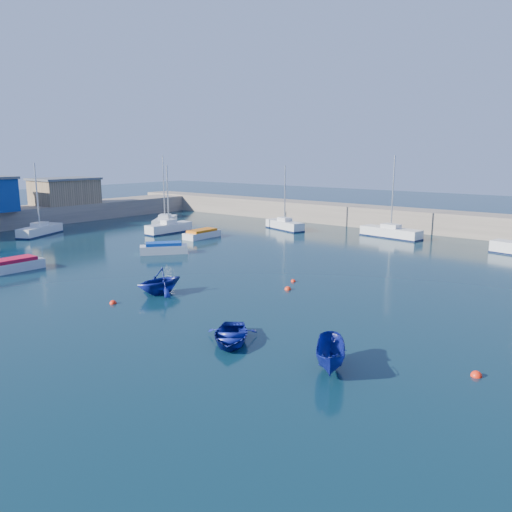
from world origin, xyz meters
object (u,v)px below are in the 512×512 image
Objects in this scene: sailboat_2 at (40,230)px; motorboat_1 at (164,248)px; brick_shed_a at (65,192)px; dinghy_right at (331,356)px; sailboat_4 at (165,221)px; motorboat_2 at (202,234)px; sailboat_6 at (391,232)px; sailboat_3 at (169,228)px; motorboat_0 at (12,265)px; dinghy_center at (230,336)px; dinghy_left at (159,281)px; sailboat_5 at (285,225)px.

sailboat_2 is 19.90m from motorboat_1.
brick_shed_a is 2.29× the size of dinghy_right.
sailboat_4 is 47.89m from dinghy_right.
motorboat_1 is 9.52m from motorboat_2.
dinghy_right is (45.81, -11.37, 0.07)m from sailboat_2.
sailboat_6 is at bearing 98.56° from motorboat_1.
motorboat_0 is (5.19, -21.57, -0.14)m from sailboat_3.
brick_shed_a reaches higher than dinghy_center.
brick_shed_a is 0.99× the size of sailboat_3.
dinghy_center is (40.16, -11.70, -0.23)m from sailboat_2.
motorboat_2 is (16.28, 10.53, -0.15)m from sailboat_2.
motorboat_1 is 1.30× the size of dinghy_left.
brick_shed_a reaches higher than motorboat_1.
sailboat_5 is at bearing 21.45° from sailboat_2.
sailboat_3 is (10.58, 10.63, 0.04)m from sailboat_2.
sailboat_4 is (14.87, 5.37, -3.51)m from brick_shed_a.
sailboat_3 is at bearing 177.03° from motorboat_2.
motorboat_0 is 30.04m from dinghy_right.
dinghy_right is (12.76, -35.55, 0.06)m from sailboat_6.
sailboat_4 is 29.21m from sailboat_6.
sailboat_4 is 19.20m from motorboat_1.
motorboat_1 is 24.35m from dinghy_center.
sailboat_6 is at bearing 37.13° from motorboat_2.
motorboat_2 is (-16.77, -13.65, -0.16)m from sailboat_6.
sailboat_4 is 27.42m from motorboat_0.
motorboat_0 is 1.30× the size of dinghy_center.
motorboat_0 is 24.40m from dinghy_center.
sailboat_5 reaches higher than motorboat_2.
dinghy_left is at bearing 138.31° from dinghy_right.
sailboat_6 is 26.08m from motorboat_1.
sailboat_6 reaches higher than dinghy_right.
sailboat_3 is at bearing 128.96° from sailboat_6.
sailboat_2 is at bearing 155.16° from sailboat_5.
sailboat_6 is 36.58m from dinghy_center.
sailboat_3 is 37.07m from dinghy_center.
sailboat_2 is at bearing -149.12° from motorboat_2.
sailboat_4 is at bearing 43.59° from sailboat_2.
sailboat_2 is at bearing 145.23° from motorboat_0.
sailboat_2 is at bearing 172.09° from dinghy_left.
sailboat_6 is at bearing 80.66° from dinghy_right.
brick_shed_a is 0.95× the size of sailboat_2.
sailboat_4 is 2.08× the size of motorboat_1.
motorboat_0 is (25.15, -20.04, -3.60)m from brick_shed_a.
sailboat_3 reaches higher than dinghy_left.
sailboat_3 reaches higher than motorboat_2.
motorboat_0 is 13.27m from motorboat_1.
sailboat_4 is (-5.08, 3.85, -0.05)m from sailboat_3.
dinghy_right reaches higher than dinghy_center.
motorboat_2 is at bearing 0.00° from sailboat_3.
sailboat_6 is at bearing 32.05° from sailboat_3.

